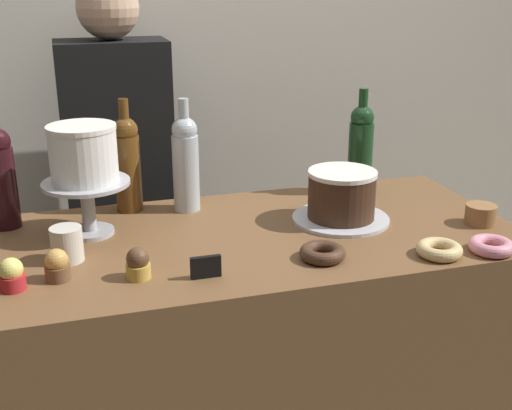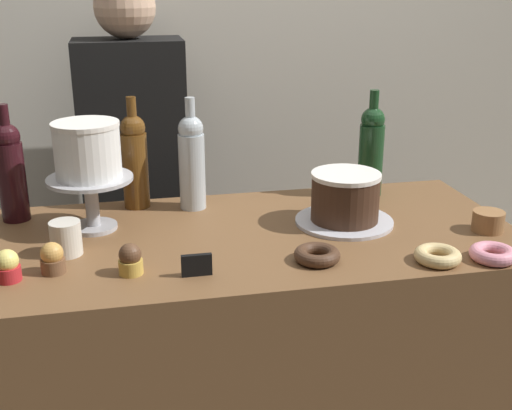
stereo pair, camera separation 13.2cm
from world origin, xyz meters
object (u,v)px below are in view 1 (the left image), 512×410
(price_sign_chalkboard, at_px, (206,267))
(barista_figure, at_px, (122,204))
(cupcake_chocolate, at_px, (138,264))
(wine_bottle_clear, at_px, (186,162))
(cupcake_lemon, at_px, (12,275))
(wine_bottle_dark_red, at_px, (1,176))
(white_layer_cake, at_px, (83,153))
(chocolate_round_cake, at_px, (342,194))
(donut_glazed, at_px, (439,250))
(wine_bottle_green, at_px, (361,147))
(cupcake_caramel, at_px, (57,266))
(cookie_stack, at_px, (481,214))
(wine_bottle_amber, at_px, (127,162))
(cake_stand_pedestal, at_px, (87,198))
(donut_chocolate, at_px, (322,253))
(coffee_cup_ceramic, at_px, (67,244))
(donut_pink, at_px, (491,246))

(price_sign_chalkboard, xyz_separation_m, barista_figure, (-0.11, 0.89, -0.14))
(cupcake_chocolate, bearing_deg, wine_bottle_clear, 65.30)
(wine_bottle_clear, relative_size, cupcake_chocolate, 4.38)
(cupcake_chocolate, distance_m, cupcake_lemon, 0.27)
(wine_bottle_dark_red, distance_m, price_sign_chalkboard, 0.66)
(white_layer_cake, height_order, chocolate_round_cake, white_layer_cake)
(donut_glazed, xyz_separation_m, barista_figure, (-0.68, 0.93, -0.13))
(price_sign_chalkboard, bearing_deg, chocolate_round_cake, 29.45)
(wine_bottle_green, xyz_separation_m, cupcake_caramel, (-0.92, -0.38, -0.11))
(donut_glazed, bearing_deg, chocolate_round_cake, 114.54)
(cookie_stack, bearing_deg, price_sign_chalkboard, -171.89)
(wine_bottle_amber, xyz_separation_m, barista_figure, (0.01, 0.38, -0.26))
(cake_stand_pedestal, relative_size, cookie_stack, 2.69)
(donut_glazed, distance_m, donut_chocolate, 0.29)
(cookie_stack, relative_size, coffee_cup_ceramic, 0.99)
(cake_stand_pedestal, bearing_deg, chocolate_round_cake, -8.13)
(wine_bottle_clear, distance_m, barista_figure, 0.52)
(cookie_stack, bearing_deg, chocolate_round_cake, 159.35)
(wine_bottle_green, height_order, wine_bottle_dark_red, same)
(chocolate_round_cake, relative_size, coffee_cup_ceramic, 2.22)
(donut_pink, bearing_deg, cake_stand_pedestal, 156.76)
(cupcake_caramel, relative_size, donut_pink, 0.66)
(cookie_stack, bearing_deg, cupcake_chocolate, -175.62)
(cake_stand_pedestal, relative_size, coffee_cup_ceramic, 2.66)
(cupcake_lemon, bearing_deg, donut_glazed, -6.13)
(wine_bottle_green, distance_m, price_sign_chalkboard, 0.77)
(donut_chocolate, bearing_deg, cupcake_lemon, 176.62)
(white_layer_cake, distance_m, wine_bottle_green, 0.84)
(cupcake_caramel, height_order, price_sign_chalkboard, cupcake_caramel)
(chocolate_round_cake, bearing_deg, wine_bottle_clear, 151.67)
(cake_stand_pedestal, xyz_separation_m, wine_bottle_green, (0.83, 0.12, 0.04))
(chocolate_round_cake, height_order, cupcake_chocolate, chocolate_round_cake)
(donut_glazed, height_order, price_sign_chalkboard, price_sign_chalkboard)
(cake_stand_pedestal, relative_size, white_layer_cake, 1.30)
(chocolate_round_cake, distance_m, barista_figure, 0.86)
(cake_stand_pedestal, distance_m, chocolate_round_cake, 0.68)
(chocolate_round_cake, distance_m, cupcake_caramel, 0.78)
(white_layer_cake, xyz_separation_m, donut_chocolate, (0.53, -0.32, -0.20))
(chocolate_round_cake, height_order, cupcake_lemon, chocolate_round_cake)
(white_layer_cake, relative_size, chocolate_round_cake, 0.92)
(donut_chocolate, bearing_deg, cake_stand_pedestal, 148.46)
(white_layer_cake, relative_size, coffee_cup_ceramic, 2.04)
(donut_pink, height_order, coffee_cup_ceramic, coffee_cup_ceramic)
(wine_bottle_amber, distance_m, donut_pink, 1.01)
(cupcake_chocolate, relative_size, donut_pink, 0.66)
(white_layer_cake, distance_m, donut_pink, 1.05)
(cake_stand_pedestal, distance_m, coffee_cup_ceramic, 0.18)
(chocolate_round_cake, bearing_deg, white_layer_cake, 171.87)
(wine_bottle_amber, distance_m, coffee_cup_ceramic, 0.38)
(wine_bottle_amber, bearing_deg, coffee_cup_ceramic, -119.83)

